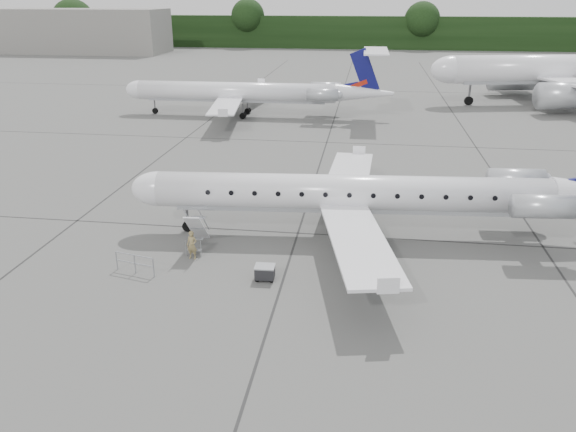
# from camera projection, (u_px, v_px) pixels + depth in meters

# --- Properties ---
(ground) EXTENTS (320.00, 320.00, 0.00)m
(ground) POSITION_uv_depth(u_px,v_px,m) (388.00, 305.00, 25.37)
(ground) COLOR #5A5A58
(ground) RESTS_ON ground
(treeline) EXTENTS (260.00, 4.00, 8.00)m
(treeline) POSITION_uv_depth(u_px,v_px,m) (377.00, 33.00, 143.60)
(treeline) COLOR black
(treeline) RESTS_ON ground
(terminal_building) EXTENTS (40.00, 14.00, 10.00)m
(terminal_building) POSITION_uv_depth(u_px,v_px,m) (82.00, 31.00, 133.98)
(terminal_building) COLOR slate
(terminal_building) RESTS_ON ground
(main_regional_jet) EXTENTS (29.82, 22.55, 7.25)m
(main_regional_jet) POSITION_uv_depth(u_px,v_px,m) (352.00, 176.00, 31.37)
(main_regional_jet) COLOR white
(main_regional_jet) RESTS_ON ground
(airstair) EXTENTS (1.04, 2.48, 2.27)m
(airstair) POSITION_uv_depth(u_px,v_px,m) (197.00, 229.00, 30.66)
(airstair) COLOR white
(airstair) RESTS_ON ground
(passenger) EXTENTS (0.61, 0.44, 1.55)m
(passenger) POSITION_uv_depth(u_px,v_px,m) (192.00, 245.00, 29.53)
(passenger) COLOR olive
(passenger) RESTS_ON ground
(safety_railing) EXTENTS (2.16, 0.58, 1.00)m
(safety_railing) POSITION_uv_depth(u_px,v_px,m) (135.00, 264.00, 28.06)
(safety_railing) COLOR gray
(safety_railing) RESTS_ON ground
(baggage_cart) EXTENTS (0.96, 0.79, 0.81)m
(baggage_cart) POSITION_uv_depth(u_px,v_px,m) (265.00, 272.00, 27.45)
(baggage_cart) COLOR black
(baggage_cart) RESTS_ON ground
(bg_narrowbody) EXTENTS (38.44, 31.15, 12.21)m
(bg_narrowbody) POSITION_uv_depth(u_px,v_px,m) (558.00, 55.00, 69.74)
(bg_narrowbody) COLOR white
(bg_narrowbody) RESTS_ON ground
(bg_regional_left) EXTENTS (29.34, 21.26, 7.64)m
(bg_regional_left) POSITION_uv_depth(u_px,v_px,m) (235.00, 82.00, 63.50)
(bg_regional_left) COLOR white
(bg_regional_left) RESTS_ON ground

